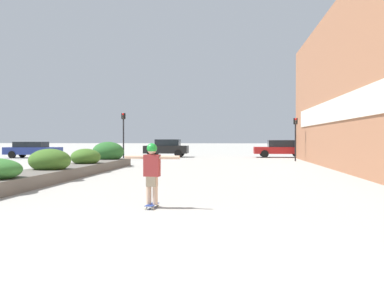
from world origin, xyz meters
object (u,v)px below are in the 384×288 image
Objects in this scene: car_leftmost at (33,149)px; skateboarder at (152,167)px; skateboard at (152,205)px; car_center_right at (281,148)px; car_rightmost at (167,148)px; traffic_light_left at (123,128)px; traffic_light_right at (296,131)px.

skateboarder is at bearing 31.14° from car_leftmost.
skateboard is 29.28m from car_leftmost.
skateboarder reaches higher than car_center_right.
skateboard is at bearing -171.80° from car_rightmost.
traffic_light_left reaches higher than car_center_right.
traffic_light_left is at bearing 157.50° from car_rightmost.
skateboarder is at bearing -171.80° from car_rightmost.
car_center_right is at bearing 85.43° from skateboard.
skateboard is 0.42× the size of skateboarder.
car_leftmost is 1.27× the size of traffic_light_left.
car_rightmost reaches higher than car_leftmost.
skateboarder is 29.28m from car_leftmost.
car_center_right reaches higher than car_leftmost.
traffic_light_left is (-12.59, -6.07, 1.64)m from car_center_right.
traffic_light_left is at bearing 113.96° from skateboarder.
skateboard is 0.16× the size of car_rightmost.
traffic_light_right is (6.42, 21.81, 1.20)m from skateboarder.
car_rightmost is at bearing 67.50° from traffic_light_left.
skateboarder is at bearing 0.00° from skateboard.
traffic_light_right is (10.45, -6.20, 1.34)m from car_rightmost.
traffic_light_left is (8.67, -2.92, 1.70)m from car_leftmost.
traffic_light_right is (6.42, 21.81, 2.10)m from skateboard.
traffic_light_right is at bearing 81.28° from skateboarder.
skateboarder is at bearing -73.72° from traffic_light_left.
car_center_right is 10.16m from car_rightmost.
car_center_right is at bearing -88.87° from car_rightmost.
skateboard is 0.13× the size of car_center_right.
skateboarder is 28.29m from car_rightmost.
skateboarder reaches higher than skateboard.
traffic_light_right reaches higher than car_rightmost.
car_rightmost is at bearing 105.88° from skateboard.
car_rightmost is 6.55m from traffic_light_left.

